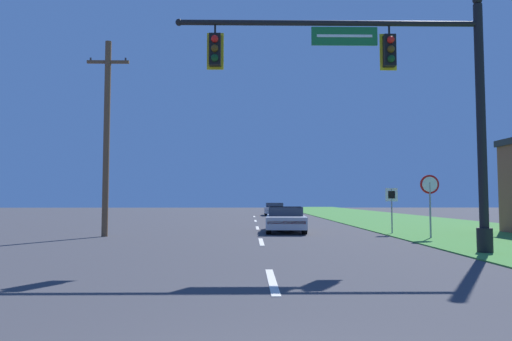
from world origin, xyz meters
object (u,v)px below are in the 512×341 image
object	(u,v)px
far_car	(274,209)
route_sign_post	(392,200)
utility_pole_near	(107,134)
signal_mast	(405,95)
stop_sign	(430,192)
car_ahead	(286,219)

from	to	relation	value
far_car	route_sign_post	bearing A→B (deg)	-80.13
route_sign_post	utility_pole_near	distance (m)	12.91
route_sign_post	utility_pole_near	size ratio (longest dim) A/B	0.24
signal_mast	stop_sign	size ratio (longest dim) A/B	3.70
stop_sign	route_sign_post	xyz separation A→B (m)	(-0.78, 2.44, -0.34)
route_sign_post	utility_pole_near	xyz separation A→B (m)	(-12.54, -1.15, 2.82)
far_car	route_sign_post	xyz separation A→B (m)	(4.04, -23.23, 0.92)
car_ahead	far_car	distance (m)	21.65
signal_mast	utility_pole_near	xyz separation A→B (m)	(-10.71, 6.20, -0.30)
utility_pole_near	car_ahead	bearing A→B (deg)	19.16
car_ahead	route_sign_post	distance (m)	5.03
stop_sign	route_sign_post	world-z (taller)	stop_sign
far_car	stop_sign	bearing A→B (deg)	-79.37
car_ahead	utility_pole_near	size ratio (longest dim) A/B	0.57
car_ahead	stop_sign	xyz separation A→B (m)	(5.46, -4.03, 1.26)
car_ahead	far_car	xyz separation A→B (m)	(0.64, 21.64, -0.00)
signal_mast	car_ahead	world-z (taller)	signal_mast
signal_mast	utility_pole_near	world-z (taller)	utility_pole_near
signal_mast	utility_pole_near	size ratio (longest dim) A/B	1.10
far_car	stop_sign	world-z (taller)	stop_sign
signal_mast	far_car	xyz separation A→B (m)	(-2.21, 30.57, -4.04)
utility_pole_near	signal_mast	bearing A→B (deg)	-30.05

